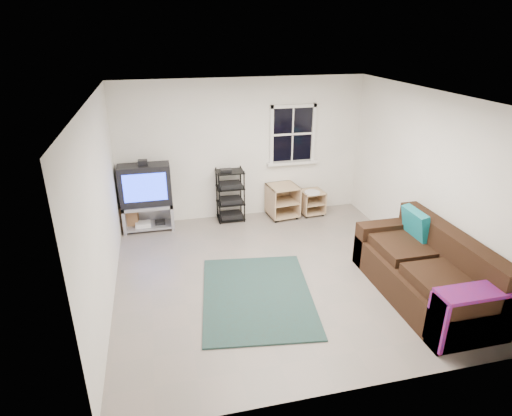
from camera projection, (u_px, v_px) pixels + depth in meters
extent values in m
plane|color=gray|center=(275.00, 274.00, 6.37)|extent=(4.60, 4.60, 0.00)
plane|color=white|center=(279.00, 96.00, 5.35)|extent=(4.60, 4.60, 0.00)
plane|color=white|center=(243.00, 150.00, 7.92)|extent=(4.60, 0.00, 4.60)
plane|color=white|center=(348.00, 283.00, 3.80)|extent=(4.60, 0.00, 4.60)
plane|color=white|center=(101.00, 208.00, 5.37)|extent=(0.00, 4.60, 4.60)
plane|color=white|center=(426.00, 180.00, 6.35)|extent=(0.00, 4.60, 4.60)
cube|color=black|center=(292.00, 134.00, 8.01)|extent=(0.80, 0.01, 1.02)
cube|color=silver|center=(294.00, 106.00, 7.79)|extent=(0.88, 0.06, 0.06)
cube|color=silver|center=(292.00, 163.00, 8.19)|extent=(0.98, 0.14, 0.05)
cube|color=silver|center=(272.00, 135.00, 7.90)|extent=(0.06, 0.06, 1.10)
cube|color=silver|center=(313.00, 133.00, 8.08)|extent=(0.06, 0.06, 1.10)
cube|color=silver|center=(293.00, 134.00, 8.00)|extent=(0.78, 0.04, 0.04)
cube|color=#9E9EA6|center=(147.00, 205.00, 7.64)|extent=(0.89, 0.44, 0.05)
cube|color=#9E9EA6|center=(125.00, 219.00, 7.63)|extent=(0.05, 0.44, 0.49)
cube|color=#9E9EA6|center=(172.00, 214.00, 7.81)|extent=(0.05, 0.44, 0.49)
cube|color=#9E9EA6|center=(149.00, 225.00, 7.79)|extent=(0.78, 0.41, 0.04)
cube|color=#9E9EA6|center=(148.00, 212.00, 7.90)|extent=(0.89, 0.04, 0.49)
cube|color=silver|center=(143.00, 224.00, 7.72)|extent=(0.27, 0.21, 0.07)
cube|color=black|center=(160.00, 222.00, 7.82)|extent=(0.18, 0.16, 0.05)
cube|color=black|center=(145.00, 185.00, 7.48)|extent=(0.89, 0.37, 0.73)
cube|color=#1E39FF|center=(145.00, 188.00, 7.31)|extent=(0.73, 0.01, 0.49)
cube|color=black|center=(143.00, 162.00, 7.33)|extent=(0.16, 0.12, 0.09)
cylinder|color=black|center=(219.00, 199.00, 7.79)|extent=(0.02, 0.02, 1.01)
cylinder|color=black|center=(244.00, 197.00, 7.89)|extent=(0.02, 0.02, 1.01)
cylinder|color=black|center=(217.00, 193.00, 8.08)|extent=(0.02, 0.02, 1.01)
cylinder|color=black|center=(241.00, 191.00, 8.18)|extent=(0.02, 0.02, 1.01)
cube|color=black|center=(231.00, 217.00, 8.16)|extent=(0.50, 0.37, 0.02)
cube|color=black|center=(231.00, 215.00, 8.14)|extent=(0.39, 0.29, 0.08)
cube|color=black|center=(231.00, 203.00, 8.05)|extent=(0.50, 0.37, 0.02)
cube|color=black|center=(230.00, 200.00, 8.03)|extent=(0.39, 0.29, 0.08)
cube|color=black|center=(230.00, 187.00, 7.93)|extent=(0.50, 0.37, 0.02)
cube|color=black|center=(230.00, 185.00, 7.91)|extent=(0.39, 0.29, 0.08)
cube|color=black|center=(230.00, 172.00, 7.81)|extent=(0.50, 0.37, 0.02)
cube|color=tan|center=(283.00, 186.00, 8.08)|extent=(0.59, 0.59, 0.02)
cube|color=tan|center=(282.00, 213.00, 8.29)|extent=(0.59, 0.59, 0.02)
cube|color=tan|center=(270.00, 202.00, 8.10)|extent=(0.08, 0.54, 0.58)
cube|color=tan|center=(295.00, 198.00, 8.26)|extent=(0.08, 0.54, 0.58)
cube|color=tan|center=(277.00, 195.00, 8.41)|extent=(0.49, 0.08, 0.58)
cube|color=tan|center=(283.00, 201.00, 8.19)|extent=(0.55, 0.57, 0.02)
cylinder|color=black|center=(276.00, 221.00, 8.05)|extent=(0.05, 0.05, 0.05)
cylinder|color=black|center=(288.00, 210.00, 8.56)|extent=(0.05, 0.05, 0.05)
cube|color=tan|center=(312.00, 192.00, 8.26)|extent=(0.46, 0.46, 0.02)
cube|color=tan|center=(311.00, 211.00, 8.42)|extent=(0.46, 0.46, 0.02)
cube|color=tan|center=(302.00, 203.00, 8.28)|extent=(0.05, 0.43, 0.43)
cube|color=tan|center=(321.00, 200.00, 8.40)|extent=(0.05, 0.43, 0.43)
cube|color=tan|center=(308.00, 198.00, 8.52)|extent=(0.39, 0.05, 0.43)
cube|color=tan|center=(312.00, 202.00, 8.35)|extent=(0.42, 0.44, 0.02)
cylinder|color=black|center=(307.00, 217.00, 8.24)|extent=(0.04, 0.04, 0.04)
cylinder|color=black|center=(315.00, 208.00, 8.63)|extent=(0.04, 0.04, 0.04)
cylinder|color=silver|center=(312.00, 193.00, 8.16)|extent=(0.30, 0.30, 0.02)
cube|color=black|center=(422.00, 282.00, 5.77)|extent=(0.98, 2.18, 0.46)
cube|color=black|center=(452.00, 248.00, 5.67)|extent=(0.26, 2.18, 0.47)
cube|color=black|center=(387.00, 242.00, 6.59)|extent=(0.98, 0.26, 0.68)
cube|color=black|center=(472.00, 318.00, 4.87)|extent=(0.98, 0.26, 0.68)
cube|color=black|center=(440.00, 281.00, 5.24)|extent=(0.66, 0.79, 0.14)
cube|color=black|center=(402.00, 248.00, 6.03)|extent=(0.66, 0.79, 0.14)
cube|color=teal|center=(416.00, 224.00, 6.13)|extent=(0.22, 0.52, 0.45)
cube|color=navy|center=(477.00, 292.00, 4.72)|extent=(0.90, 0.33, 0.04)
cube|color=navy|center=(436.00, 323.00, 4.76)|extent=(0.04, 0.33, 0.63)
cube|color=black|center=(257.00, 295.00, 5.85)|extent=(1.73, 2.20, 0.02)
cube|color=#9E7147|center=(129.00, 217.00, 7.75)|extent=(0.32, 0.22, 0.44)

